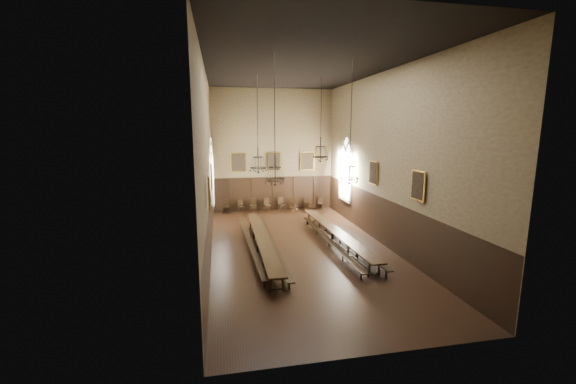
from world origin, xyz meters
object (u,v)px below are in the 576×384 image
object	(u,v)px
chair_2	(253,208)
chandelier_back_left	(258,162)
table_left	(263,244)
chair_7	(320,206)
chair_1	(241,209)
chair_5	(293,207)
table_right	(336,237)
bench_right_inner	(328,241)
chandelier_back_right	(320,152)
chandelier_front_right	(349,170)
bench_left_inner	(271,244)
chair_0	(226,209)
chair_3	(268,207)
bench_right_outer	(347,239)
bench_left_outer	(250,245)
chandelier_front_left	(275,170)
chair_6	(307,206)
chair_4	(282,207)

from	to	relation	value
chair_2	chandelier_back_left	world-z (taller)	chandelier_back_left
table_left	chair_7	world-z (taller)	chair_7
chair_1	chair_5	distance (m)	3.88
table_left	chair_2	bearing A→B (deg)	87.52
table_right	chandelier_back_left	bearing A→B (deg)	145.74
chair_2	chandelier_back_left	bearing A→B (deg)	-89.16
bench_right_inner	table_right	bearing A→B (deg)	28.53
bench_right_inner	chandelier_back_left	size ratio (longest dim) A/B	1.78
chandelier_back_right	table_left	bearing A→B (deg)	-144.55
table_right	chandelier_front_right	size ratio (longest dim) A/B	1.87
bench_right_inner	chair_2	xyz separation A→B (m)	(-3.11, 8.62, 0.04)
chandelier_back_right	table_right	bearing A→B (deg)	-82.03
bench_left_inner	chair_5	bearing A→B (deg)	71.18
chair_0	chair_7	distance (m)	7.19
chair_2	chair_3	xyz separation A→B (m)	(1.07, -0.07, -0.00)
table_right	bench_right_outer	distance (m)	0.60
bench_left_outer	chair_1	size ratio (longest dim) A/B	10.66
chandelier_front_left	chandelier_front_right	bearing A→B (deg)	10.70
chandelier_back_right	chair_1	bearing A→B (deg)	124.21
bench_left_outer	chandelier_back_left	xyz separation A→B (m)	(0.76, 2.69, 3.94)
chair_1	chair_5	bearing A→B (deg)	-18.89
table_left	table_right	size ratio (longest dim) A/B	1.03
chandelier_back_left	chair_6	bearing A→B (deg)	53.19
chair_6	chandelier_back_right	world-z (taller)	chandelier_back_right
bench_right_inner	chair_7	world-z (taller)	chair_7
bench_left_outer	bench_left_inner	distance (m)	1.09
chandelier_back_left	chandelier_front_right	distance (m)	6.24
chair_2	chair_7	world-z (taller)	chair_2
chair_0	chandelier_front_left	bearing A→B (deg)	-71.28
bench_right_inner	bench_right_outer	world-z (taller)	bench_right_outer
bench_left_inner	chandelier_back_left	world-z (taller)	chandelier_back_left
bench_left_inner	chandelier_back_right	bearing A→B (deg)	36.00
chair_1	chair_5	xyz separation A→B (m)	(3.88, -0.12, 0.03)
bench_right_outer	chandelier_front_right	bearing A→B (deg)	-110.55
table_left	table_right	distance (m)	4.03
table_right	bench_right_outer	size ratio (longest dim) A/B	1.02
table_left	bench_left_outer	world-z (taller)	table_left
bench_right_outer	chair_5	bearing A→B (deg)	98.30
chair_2	chandelier_back_left	distance (m)	6.95
table_left	chair_1	world-z (taller)	chair_1
bench_left_inner	chair_7	world-z (taller)	chair_7
bench_right_inner	chair_2	world-z (taller)	chair_2
chandelier_front_left	chandelier_front_right	size ratio (longest dim) A/B	0.97
table_right	chair_4	size ratio (longest dim) A/B	9.57
chair_0	chandelier_front_right	distance (m)	12.70
table_right	chair_3	xyz separation A→B (m)	(-2.55, 8.27, -0.08)
bench_left_inner	bench_left_outer	bearing A→B (deg)	175.19
table_right	chair_1	bearing A→B (deg)	118.39
chair_1	chandelier_front_left	world-z (taller)	chandelier_front_left
bench_left_outer	chandelier_back_left	world-z (taller)	chandelier_back_left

